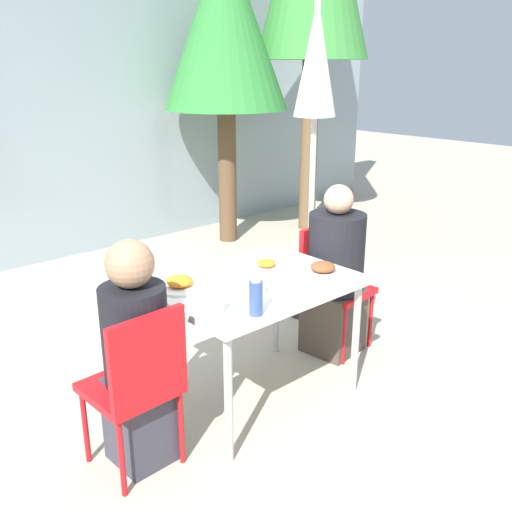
{
  "coord_description": "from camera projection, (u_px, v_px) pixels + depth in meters",
  "views": [
    {
      "loc": [
        -2.01,
        -2.24,
        1.93
      ],
      "look_at": [
        0.0,
        0.0,
        0.9
      ],
      "focal_mm": 40.0,
      "sensor_mm": 36.0,
      "label": 1
    }
  ],
  "objects": [
    {
      "name": "person_right",
      "position": [
        335.0,
        277.0,
        3.87
      ],
      "size": [
        0.38,
        0.38,
        1.19
      ],
      "rotation": [
        0.0,
        0.0,
        -3.03
      ],
      "color": "#473D33",
      "rests_on": "ground"
    },
    {
      "name": "plate_0",
      "position": [
        180.0,
        284.0,
        3.11
      ],
      "size": [
        0.27,
        0.27,
        0.07
      ],
      "color": "white",
      "rests_on": "dining_table"
    },
    {
      "name": "plate_2",
      "position": [
        266.0,
        265.0,
        3.41
      ],
      "size": [
        0.2,
        0.2,
        0.06
      ],
      "color": "white",
      "rests_on": "dining_table"
    },
    {
      "name": "bottle",
      "position": [
        256.0,
        297.0,
        2.77
      ],
      "size": [
        0.07,
        0.07,
        0.19
      ],
      "color": "#334C8E",
      "rests_on": "dining_table"
    },
    {
      "name": "ground_plane",
      "position": [
        256.0,
        396.0,
        3.47
      ],
      "size": [
        24.0,
        24.0,
        0.0
      ],
      "primitive_type": "plane",
      "color": "#B2A893"
    },
    {
      "name": "plate_1",
      "position": [
        323.0,
        269.0,
        3.33
      ],
      "size": [
        0.27,
        0.27,
        0.07
      ],
      "color": "white",
      "rests_on": "dining_table"
    },
    {
      "name": "chair_left",
      "position": [
        138.0,
        379.0,
        2.69
      ],
      "size": [
        0.42,
        0.42,
        0.87
      ],
      "rotation": [
        0.0,
        0.0,
        0.04
      ],
      "color": "red",
      "rests_on": "ground"
    },
    {
      "name": "dining_table",
      "position": [
        256.0,
        293.0,
        3.25
      ],
      "size": [
        1.11,
        0.81,
        0.75
      ],
      "color": "silver",
      "rests_on": "ground"
    },
    {
      "name": "drinking_cup",
      "position": [
        216.0,
        304.0,
        2.79
      ],
      "size": [
        0.07,
        0.07,
        0.11
      ],
      "color": "white",
      "rests_on": "dining_table"
    },
    {
      "name": "tree_behind_left",
      "position": [
        225.0,
        25.0,
        5.82
      ],
      "size": [
        1.31,
        1.31,
        3.2
      ],
      "color": "brown",
      "rests_on": "ground"
    },
    {
      "name": "building_facade",
      "position": [
        17.0,
        111.0,
        5.38
      ],
      "size": [
        10.0,
        0.2,
        3.0
      ],
      "color": "#89999E",
      "rests_on": "ground"
    },
    {
      "name": "chair_right",
      "position": [
        329.0,
        278.0,
        3.96
      ],
      "size": [
        0.44,
        0.44,
        0.87
      ],
      "rotation": [
        0.0,
        0.0,
        -3.03
      ],
      "color": "red",
      "rests_on": "ground"
    },
    {
      "name": "salad_bowl",
      "position": [
        252.0,
        288.0,
        3.04
      ],
      "size": [
        0.15,
        0.15,
        0.06
      ],
      "color": "white",
      "rests_on": "dining_table"
    },
    {
      "name": "person_left",
      "position": [
        137.0,
        360.0,
        2.76
      ],
      "size": [
        0.32,
        0.32,
        1.17
      ],
      "rotation": [
        0.0,
        0.0,
        0.04
      ],
      "color": "#383842",
      "rests_on": "ground"
    },
    {
      "name": "closed_umbrella",
      "position": [
        315.0,
        86.0,
        4.09
      ],
      "size": [
        0.36,
        0.36,
        2.36
      ],
      "color": "#333333",
      "rests_on": "ground"
    }
  ]
}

